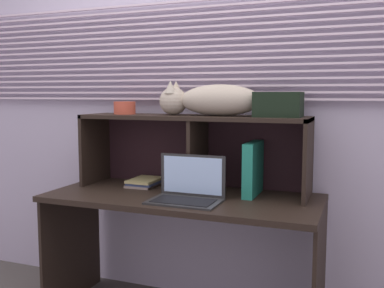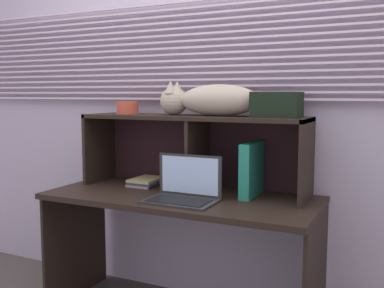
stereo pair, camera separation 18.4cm
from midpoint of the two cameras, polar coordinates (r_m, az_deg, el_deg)
name	(u,v)px [view 2 (the right image)]	position (r m, az deg, el deg)	size (l,w,h in m)	color
back_panel_with_blinds	(207,90)	(2.62, 3.97, 6.97)	(4.40, 0.08, 2.50)	#B5ACC2
desk	(181,219)	(2.39, 0.74, -9.68)	(1.44, 0.62, 0.70)	black
hutch_shelf_unit	(195,138)	(2.47, 2.53, 0.82)	(1.28, 0.31, 0.42)	black
cat	(211,100)	(2.39, 4.66, 5.62)	(0.78, 0.18, 0.19)	#B8AA93
laptop	(184,191)	(2.23, 1.29, -6.11)	(0.35, 0.23, 0.23)	#292929
binder_upright	(252,169)	(2.35, 9.94, -3.25)	(0.06, 0.26, 0.28)	#20826A
book_stack	(147,181)	(2.62, -3.84, -4.85)	(0.16, 0.22, 0.04)	gray
small_basket	(128,108)	(2.63, -6.32, 4.66)	(0.13, 0.13, 0.07)	#C54D36
storage_box	(277,105)	(2.29, 13.17, 4.96)	(0.24, 0.17, 0.13)	black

